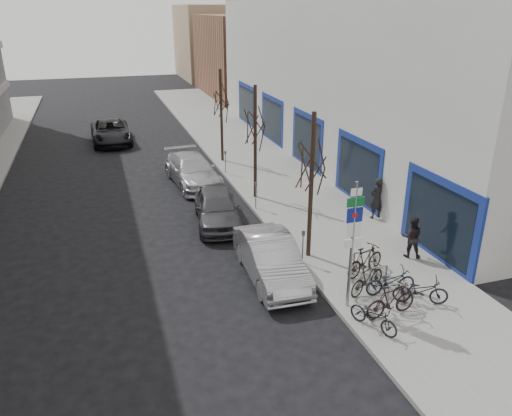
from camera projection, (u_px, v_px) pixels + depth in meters
ground at (274, 323)px, 14.83m from camera, size 120.00×120.00×0.00m
sidewalk_east at (291, 194)px, 24.91m from camera, size 5.00×70.00×0.15m
commercial_building at (441, 70)px, 31.90m from camera, size 20.00×32.00×10.00m
brick_building_far at (263, 56)px, 52.33m from camera, size 12.00×14.00×8.00m
tan_building_far at (230, 42)px, 65.53m from camera, size 13.00×12.00×9.00m
highway_sign_pole at (353, 238)px, 14.58m from camera, size 0.55×0.10×4.20m
bike_rack at (378, 275)px, 16.19m from camera, size 0.66×2.26×0.83m
tree_near at (313, 152)px, 17.12m from camera, size 1.80×1.80×5.50m
tree_mid at (255, 116)px, 22.86m from camera, size 1.80×1.80×5.50m
tree_far at (221, 94)px, 28.60m from camera, size 1.80×1.80×5.50m
meter_front at (303, 244)px, 17.75m from camera, size 0.10×0.08×1.27m
meter_mid at (256, 193)px, 22.60m from camera, size 0.10×0.08×1.27m
meter_back at (225, 160)px, 27.46m from camera, size 0.10×0.08×1.27m
bike_near_left at (374, 314)px, 14.16m from camera, size 1.11×1.65×0.97m
bike_near_right at (391, 300)px, 14.74m from camera, size 1.81×0.71×1.07m
bike_mid_curb at (391, 279)px, 15.91m from camera, size 1.72×0.66×1.03m
bike_mid_inner at (367, 278)px, 15.99m from camera, size 1.75×1.16×1.03m
bike_far_curb at (421, 288)px, 15.39m from camera, size 1.75×1.18×1.03m
bike_far_inner at (365, 260)px, 17.06m from camera, size 1.88×1.16×1.10m
parked_car_front at (271, 258)px, 17.04m from camera, size 1.73×4.62×1.51m
parked_car_mid at (217, 207)px, 21.37m from camera, size 2.38×4.65×1.52m
parked_car_back at (193, 170)px, 26.20m from camera, size 2.55×5.38×1.52m
lane_car at (111, 132)px, 34.28m from camera, size 2.68×5.58×1.53m
pedestrian_near at (377, 198)px, 21.54m from camera, size 0.73×0.54×1.83m
pedestrian_far at (412, 237)px, 18.20m from camera, size 0.71×0.63×1.60m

